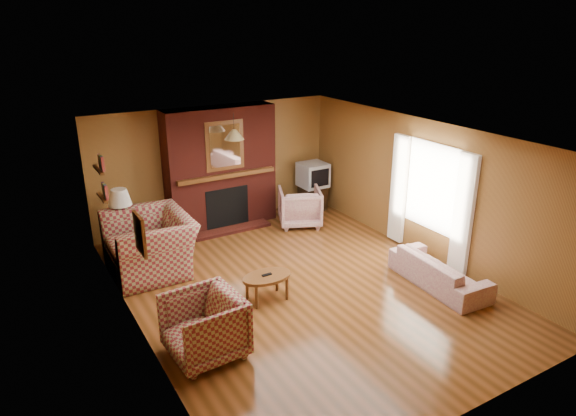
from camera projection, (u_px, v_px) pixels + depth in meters
floor at (300, 286)px, 8.09m from camera, size 6.50×6.50×0.00m
ceiling at (302, 137)px, 7.26m from camera, size 6.50×6.50×0.00m
wall_back at (216, 165)px, 10.30m from camera, size 6.50×0.00×6.50m
wall_front at (476, 318)px, 5.05m from camera, size 6.50×0.00×6.50m
wall_left at (134, 252)px, 6.48m from camera, size 0.00×6.50×6.50m
wall_right at (424, 189)px, 8.87m from camera, size 0.00×6.50×6.50m
fireplace at (221, 169)px, 10.09m from camera, size 2.20×0.82×2.40m
window_right at (430, 197)px, 8.71m from camera, size 0.10×1.85×2.00m
bookshelf at (101, 178)px, 7.88m from camera, size 0.09×0.55×0.71m
botanical_print at (140, 234)px, 6.13m from camera, size 0.05×0.40×0.50m
pendant_light at (234, 134)px, 9.25m from camera, size 0.36×0.36×0.48m
plaid_loveseat at (150, 244)px, 8.45m from camera, size 1.31×1.50×0.96m
plaid_armchair at (204, 327)px, 6.31m from camera, size 0.95×0.92×0.82m
floral_sofa at (439, 271)px, 8.05m from camera, size 0.78×1.75×0.50m
floral_armchair at (300, 207)px, 10.38m from camera, size 1.09×1.10×0.77m
coffee_table at (267, 279)px, 7.60m from camera, size 0.76×0.47×0.42m
side_table at (125, 242)px, 8.96m from camera, size 0.46×0.46×0.61m
table_lamp at (120, 206)px, 8.73m from camera, size 0.40×0.40×0.66m
tv_stand at (312, 198)px, 11.24m from camera, size 0.52×0.48×0.54m
crt_tv at (313, 175)px, 11.05m from camera, size 0.56×0.56×0.52m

